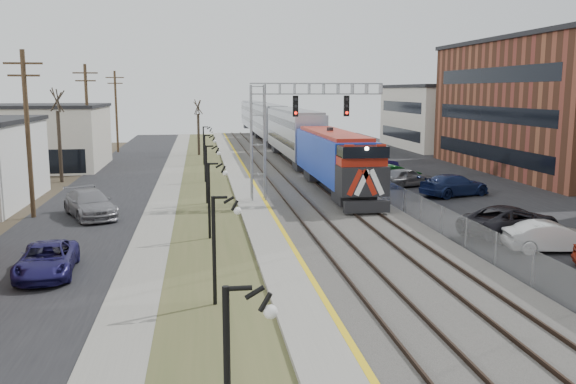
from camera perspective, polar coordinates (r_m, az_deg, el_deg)
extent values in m
cube|color=black|center=(49.17, -16.46, 0.18)|extent=(7.00, 120.00, 0.04)
cube|color=gray|center=(48.72, -11.22, 0.33)|extent=(2.00, 120.00, 0.08)
cube|color=#464D29|center=(48.66, -7.69, 0.40)|extent=(4.00, 120.00, 0.06)
cube|color=gray|center=(48.76, -4.17, 0.59)|extent=(2.00, 120.00, 0.24)
cube|color=#595651|center=(49.37, 1.63, 0.70)|extent=(8.00, 120.00, 0.20)
cube|color=black|center=(52.77, 14.58, 0.88)|extent=(16.00, 120.00, 0.04)
cube|color=gold|center=(48.81, -3.14, 0.76)|extent=(0.24, 120.00, 0.01)
cube|color=#2D2119|center=(48.95, -1.54, 0.83)|extent=(0.08, 120.00, 0.15)
cube|color=#2D2119|center=(49.14, 0.20, 0.87)|extent=(0.08, 120.00, 0.15)
cube|color=#2D2119|center=(49.48, 2.49, 0.92)|extent=(0.08, 120.00, 0.15)
cube|color=#2D2119|center=(49.78, 4.19, 0.95)|extent=(0.08, 120.00, 0.15)
cube|color=#1635B3|center=(45.19, 4.46, 2.90)|extent=(3.00, 17.00, 4.25)
cube|color=black|center=(37.11, 7.37, -1.37)|extent=(2.80, 0.50, 0.70)
cube|color=#979AA1|center=(65.01, 0.51, 5.41)|extent=(3.00, 22.00, 5.33)
cube|color=#979AA1|center=(87.57, -1.78, 6.45)|extent=(3.00, 22.00, 5.33)
cube|color=#979AA1|center=(110.23, -3.14, 7.07)|extent=(3.00, 22.00, 5.33)
cube|color=gray|center=(41.40, -2.83, 4.43)|extent=(1.00, 1.00, 8.00)
cube|color=gray|center=(41.81, 2.67, 9.63)|extent=(9.00, 0.80, 0.80)
cube|color=black|center=(41.12, 0.70, 8.04)|extent=(0.35, 0.25, 1.40)
cube|color=black|center=(41.81, 5.49, 8.02)|extent=(0.35, 0.25, 1.40)
cylinder|color=black|center=(21.80, -6.93, -5.57)|extent=(0.14, 0.14, 4.00)
cylinder|color=black|center=(31.57, -7.39, -0.88)|extent=(0.14, 0.14, 4.00)
cylinder|color=black|center=(41.44, -7.63, 1.58)|extent=(0.14, 0.14, 4.00)
cylinder|color=black|center=(51.37, -7.78, 3.10)|extent=(0.14, 0.14, 4.00)
cylinder|color=black|center=(63.31, -7.90, 4.29)|extent=(0.14, 0.14, 4.00)
cylinder|color=#4C3823|center=(39.46, -23.16, 4.89)|extent=(0.28, 0.28, 10.00)
cylinder|color=#4C3823|center=(58.98, -18.24, 6.45)|extent=(0.28, 0.28, 10.00)
cylinder|color=#4C3823|center=(78.75, -15.77, 7.21)|extent=(0.28, 0.28, 10.00)
cube|color=gray|center=(50.16, 6.37, 1.59)|extent=(0.04, 120.00, 1.60)
cube|color=beige|center=(65.36, -23.04, 4.66)|extent=(14.00, 12.00, 6.00)
cube|color=brown|center=(63.27, 24.88, 7.13)|extent=(16.00, 26.00, 12.00)
cube|color=beige|center=(85.39, 15.60, 6.70)|extent=(16.00, 18.00, 8.00)
cylinder|color=#382D23|center=(54.51, -20.57, 3.97)|extent=(0.30, 0.30, 5.95)
cylinder|color=#382D23|center=(73.24, -8.37, 5.32)|extent=(0.30, 0.30, 4.90)
imported|color=silver|center=(31.62, 23.46, -3.95)|extent=(4.55, 2.18, 1.44)
imported|color=black|center=(34.20, 20.03, -2.61)|extent=(6.42, 4.81, 1.62)
imported|color=#16224D|center=(45.94, 15.31, 0.58)|extent=(5.90, 3.89, 1.59)
imported|color=slate|center=(49.45, 11.00, 1.33)|extent=(4.87, 3.25, 1.54)
imported|color=#0B3912|center=(51.27, 9.90, 1.63)|extent=(4.76, 2.23, 1.51)
imported|color=#1B1750|center=(27.36, -21.63, -5.98)|extent=(2.55, 4.90, 1.32)
imported|color=gray|center=(38.84, -18.05, -1.11)|extent=(4.31, 6.06, 1.63)
imported|color=#1E1854|center=(58.89, 8.20, 2.64)|extent=(4.62, 2.49, 1.44)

